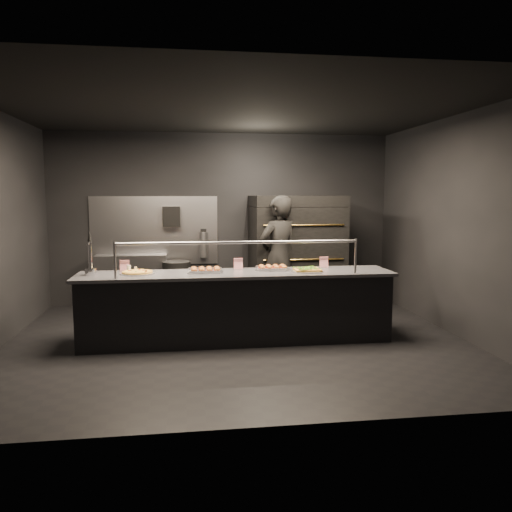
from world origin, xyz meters
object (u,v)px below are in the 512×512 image
(service_counter, at_px, (237,306))
(prep_shelf, at_px, (132,281))
(pizza_oven, at_px, (296,251))
(round_pizza, at_px, (137,272))
(worker, at_px, (279,257))
(beer_tap, at_px, (91,262))
(square_pizza, at_px, (307,270))
(fire_extinguisher, at_px, (204,244))
(trash_bin, at_px, (177,285))
(towel_dispenser, at_px, (171,217))
(slider_tray_b, at_px, (273,268))
(slider_tray_a, at_px, (206,270))

(service_counter, xyz_separation_m, prep_shelf, (-1.60, 2.32, -0.01))
(service_counter, bearing_deg, pizza_oven, 57.73)
(round_pizza, distance_m, worker, 2.35)
(beer_tap, relative_size, round_pizza, 1.27)
(square_pizza, bearing_deg, fire_extinguisher, 117.62)
(fire_extinguisher, relative_size, trash_bin, 0.63)
(prep_shelf, relative_size, beer_tap, 2.10)
(towel_dispenser, bearing_deg, slider_tray_b, -58.00)
(beer_tap, bearing_deg, worker, 24.39)
(pizza_oven, relative_size, beer_tap, 3.35)
(round_pizza, xyz_separation_m, slider_tray_b, (1.78, 0.08, 0.01))
(prep_shelf, relative_size, towel_dispenser, 3.43)
(slider_tray_b, bearing_deg, towel_dispenser, 122.00)
(service_counter, relative_size, round_pizza, 9.16)
(prep_shelf, height_order, towel_dispenser, towel_dispenser)
(service_counter, bearing_deg, trash_bin, 111.40)
(pizza_oven, relative_size, fire_extinguisher, 3.78)
(fire_extinguisher, xyz_separation_m, trash_bin, (-0.47, -0.30, -0.66))
(towel_dispenser, height_order, trash_bin, towel_dispenser)
(pizza_oven, xyz_separation_m, round_pizza, (-2.48, -1.83, -0.03))
(prep_shelf, relative_size, slider_tray_b, 2.40)
(pizza_oven, height_order, square_pizza, pizza_oven)
(round_pizza, height_order, trash_bin, round_pizza)
(round_pizza, bearing_deg, service_counter, -3.21)
(round_pizza, height_order, square_pizza, square_pizza)
(trash_bin, bearing_deg, service_counter, -68.60)
(fire_extinguisher, bearing_deg, towel_dispenser, -178.96)
(towel_dispenser, height_order, round_pizza, towel_dispenser)
(service_counter, distance_m, beer_tap, 1.95)
(slider_tray_a, bearing_deg, pizza_oven, 48.85)
(pizza_oven, bearing_deg, service_counter, -122.27)
(beer_tap, bearing_deg, slider_tray_a, 1.53)
(prep_shelf, height_order, worker, worker)
(slider_tray_b, relative_size, trash_bin, 0.63)
(pizza_oven, relative_size, slider_tray_a, 3.95)
(prep_shelf, bearing_deg, beer_tap, -96.08)
(service_counter, bearing_deg, beer_tap, 179.23)
(prep_shelf, bearing_deg, trash_bin, -15.81)
(round_pizza, relative_size, slider_tray_b, 0.90)
(towel_dispenser, height_order, worker, worker)
(round_pizza, xyz_separation_m, slider_tray_a, (0.87, -0.01, 0.01))
(trash_bin, bearing_deg, slider_tray_b, -55.85)
(pizza_oven, distance_m, trash_bin, 2.11)
(prep_shelf, relative_size, slider_tray_a, 2.48)
(trash_bin, xyz_separation_m, worker, (1.60, -0.89, 0.56))
(pizza_oven, xyz_separation_m, trash_bin, (-2.02, 0.20, -0.57))
(towel_dispenser, relative_size, round_pizza, 0.78)
(service_counter, height_order, slider_tray_b, service_counter)
(towel_dispenser, bearing_deg, slider_tray_a, -77.99)
(trash_bin, bearing_deg, prep_shelf, 164.19)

